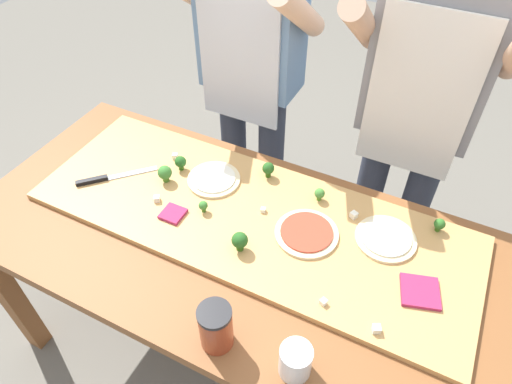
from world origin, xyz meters
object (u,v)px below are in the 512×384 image
cheese_crumble_e (175,156)px  broccoli_floret_center_right (181,162)px  pizza_whole_tomato_red (307,233)px  pizza_slice_far_right (173,214)px  cheese_crumble_f (354,215)px  cook_right (418,107)px  sauce_jar (216,327)px  flour_cup (295,362)px  cook_left (250,64)px  pizza_whole_white_garlic (214,179)px  cheese_crumble_c (157,199)px  broccoli_floret_back_left (439,224)px  chefs_knife (106,178)px  broccoli_floret_front_right (268,169)px  cheese_crumble_b (323,302)px  pizza_whole_cheese_artichoke (386,238)px  pizza_slice_center (420,292)px  cheese_crumble_d (376,329)px  broccoli_floret_front_left (203,206)px  prep_table (240,258)px  broccoli_floret_front_mid (165,173)px  broccoli_floret_back_mid (240,241)px  broccoli_floret_back_right (320,194)px

cheese_crumble_e → broccoli_floret_center_right: bearing=-37.2°
pizza_whole_tomato_red → pizza_slice_far_right: (-0.43, -0.12, -0.00)m
cheese_crumble_f → cook_right: 0.49m
sauce_jar → pizza_slice_far_right: bearing=138.2°
flour_cup → cook_left: bearing=122.4°
pizza_whole_white_garlic → cheese_crumble_c: bearing=-124.9°
broccoli_floret_back_left → chefs_knife: bearing=-165.4°
broccoli_floret_front_right → flour_cup: 0.71m
chefs_knife → pizza_whole_tomato_red: size_ratio=1.07×
cheese_crumble_c → cheese_crumble_b: bearing=-10.6°
pizza_whole_cheese_artichoke → cheese_crumble_c: bearing=-166.3°
pizza_slice_far_right → pizza_slice_center: size_ratio=0.68×
pizza_whole_tomato_red → cook_right: size_ratio=0.12×
pizza_whole_cheese_artichoke → cheese_crumble_d: bearing=-79.2°
broccoli_floret_front_left → sauce_jar: bearing=-54.4°
pizza_whole_cheese_artichoke → prep_table: bearing=-155.6°
cheese_crumble_c → broccoli_floret_front_mid: bearing=107.0°
prep_table → chefs_knife: bearing=178.4°
pizza_whole_tomato_red → broccoli_floret_front_left: size_ratio=4.65×
pizza_whole_cheese_artichoke → broccoli_floret_back_left: 0.18m
pizza_slice_far_right → pizza_slice_center: bearing=4.6°
pizza_whole_cheese_artichoke → cheese_crumble_e: size_ratio=10.16×
broccoli_floret_center_right → cheese_crumble_b: 0.73m
cheese_crumble_b → broccoli_floret_back_mid: bearing=167.5°
broccoli_floret_back_left → cook_left: 0.96m
broccoli_floret_front_right → broccoli_floret_back_mid: broccoli_floret_back_mid is taller
cheese_crumble_c → flour_cup: (0.65, -0.32, 0.01)m
broccoli_floret_center_right → sauce_jar: sauce_jar is taller
pizza_slice_far_right → broccoli_floret_front_right: 0.37m
pizza_slice_center → cheese_crumble_d: size_ratio=5.07×
broccoli_floret_center_right → cheese_crumble_c: 0.18m
pizza_whole_white_garlic → prep_table: bearing=-42.5°
flour_cup → cook_left: size_ratio=0.06×
broccoli_floret_front_right → cheese_crumble_b: (0.36, -0.40, -0.03)m
pizza_whole_cheese_artichoke → sauce_jar: 0.61m
prep_table → broccoli_floret_back_right: bearing=57.3°
broccoli_floret_front_mid → broccoli_floret_front_left: bearing=-18.8°
flour_cup → broccoli_floret_front_left: bearing=143.8°
broccoli_floret_front_right → cook_right: cook_right is taller
cheese_crumble_f → flour_cup: 0.55m
prep_table → pizza_whole_tomato_red: pizza_whole_tomato_red is taller
cheese_crumble_f → sauce_jar: (-0.19, -0.57, 0.04)m
broccoli_floret_front_left → pizza_slice_far_right: bearing=-143.9°
broccoli_floret_back_right → broccoli_floret_front_right: bearing=172.3°
broccoli_floret_back_left → sauce_jar: sauce_jar is taller
pizza_slice_center → broccoli_floret_back_right: (-0.39, 0.22, 0.02)m
cheese_crumble_e → cheese_crumble_f: size_ratio=0.90×
pizza_slice_far_right → cheese_crumble_b: (0.56, -0.09, 0.00)m
cheese_crumble_c → cook_right: (0.69, 0.68, 0.17)m
prep_table → flour_cup: 0.47m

